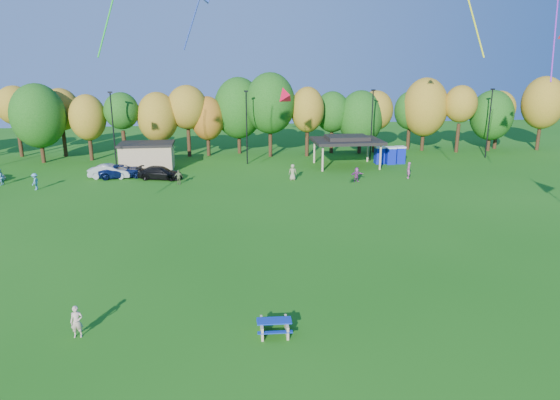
{
  "coord_description": "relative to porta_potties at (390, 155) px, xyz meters",
  "views": [
    {
      "loc": [
        -1.98,
        -21.86,
        12.74
      ],
      "look_at": [
        1.69,
        6.0,
        4.79
      ],
      "focal_mm": 32.0,
      "sensor_mm": 36.0,
      "label": 1
    }
  ],
  "objects": [
    {
      "name": "car_d",
      "position": [
        -27.93,
        -4.9,
        -0.39
      ],
      "size": [
        5.25,
        3.2,
        1.42
      ],
      "primitive_type": "imported",
      "rotation": [
        0.0,
        0.0,
        1.31
      ],
      "color": "black",
      "rests_on": "ground"
    },
    {
      "name": "porta_potties",
      "position": [
        0.0,
        0.0,
        0.0
      ],
      "size": [
        3.75,
        1.57,
        2.18
      ],
      "color": "#0D1CA9",
      "rests_on": "ground"
    },
    {
      "name": "far_person_0",
      "position": [
        -6.85,
        -8.87,
        -0.3
      ],
      "size": [
        1.54,
        0.84,
        1.59
      ],
      "primitive_type": "imported",
      "rotation": [
        0.0,
        0.0,
        0.26
      ],
      "color": "#8C3A82",
      "rests_on": "ground"
    },
    {
      "name": "kite_4",
      "position": [
        -18.1,
        -33.07,
        9.9
      ],
      "size": [
        1.2,
        1.35,
        1.1
      ],
      "color": "red"
    },
    {
      "name": "far_person_2",
      "position": [
        -13.55,
        -7.21,
        -0.22
      ],
      "size": [
        0.95,
        0.71,
        1.76
      ],
      "primitive_type": "imported",
      "rotation": [
        0.0,
        0.0,
        2.95
      ],
      "color": "gray",
      "rests_on": "ground"
    },
    {
      "name": "lamp_posts",
      "position": [
        -17.88,
        2.21,
        3.8
      ],
      "size": [
        64.5,
        0.25,
        9.09
      ],
      "color": "black",
      "rests_on": "ground"
    },
    {
      "name": "far_person_5",
      "position": [
        -40.0,
        -7.95,
        -0.25
      ],
      "size": [
        0.76,
        1.16,
        1.7
      ],
      "primitive_type": "imported",
      "rotation": [
        0.0,
        0.0,
        4.59
      ],
      "color": "#518EB2",
      "rests_on": "ground"
    },
    {
      "name": "far_person_4",
      "position": [
        -0.71,
        -8.05,
        -0.19
      ],
      "size": [
        0.5,
        0.71,
        1.82
      ],
      "primitive_type": "imported",
      "rotation": [
        0.0,
        0.0,
        4.61
      ],
      "color": "#9D4A7F",
      "rests_on": "ground"
    },
    {
      "name": "car_b",
      "position": [
        -33.48,
        -3.64,
        -0.34
      ],
      "size": [
        4.72,
        2.0,
        1.52
      ],
      "primitive_type": "imported",
      "rotation": [
        0.0,
        0.0,
        1.48
      ],
      "color": "#A9A9AE",
      "rests_on": "ground"
    },
    {
      "name": "kite_flyer",
      "position": [
        -28.63,
        -37.49,
        -0.3
      ],
      "size": [
        0.59,
        0.41,
        1.59
      ],
      "primitive_type": "imported",
      "rotation": [
        0.0,
        0.0,
        0.05
      ],
      "color": "#C6A594",
      "rests_on": "ground"
    },
    {
      "name": "picnic_table",
      "position": [
        -19.34,
        -38.43,
        -0.68
      ],
      "size": [
        1.72,
        1.45,
        0.72
      ],
      "rotation": [
        0.0,
        0.0,
        -0.05
      ],
      "color": "tan",
      "rests_on": "ground"
    },
    {
      "name": "utility_building",
      "position": [
        -29.88,
        0.21,
        0.54
      ],
      "size": [
        6.3,
        4.3,
        3.25
      ],
      "color": "tan",
      "rests_on": "ground"
    },
    {
      "name": "tree_line",
      "position": [
        -20.9,
        7.72,
        4.82
      ],
      "size": [
        93.57,
        10.55,
        11.15
      ],
      "color": "black",
      "rests_on": "ground"
    },
    {
      "name": "far_person_3",
      "position": [
        -44.32,
        -5.43,
        -0.22
      ],
      "size": [
        0.81,
        0.96,
        1.75
      ],
      "primitive_type": "imported",
      "rotation": [
        0.0,
        0.0,
        4.52
      ],
      "color": "teal",
      "rests_on": "ground"
    },
    {
      "name": "car_c",
      "position": [
        -32.2,
        -3.45,
        -0.38
      ],
      "size": [
        5.42,
        3.08,
        1.43
      ],
      "primitive_type": "imported",
      "rotation": [
        0.0,
        0.0,
        1.72
      ],
      "color": "#0C1A49",
      "rests_on": "ground"
    },
    {
      "name": "far_person_1",
      "position": [
        -25.78,
        -7.49,
        -0.33
      ],
      "size": [
        0.96,
        0.55,
        1.54
      ],
      "primitive_type": "imported",
      "rotation": [
        0.0,
        0.0,
        6.08
      ],
      "color": "olive",
      "rests_on": "ground"
    },
    {
      "name": "pavilion",
      "position": [
        -5.88,
        -0.79,
        2.13
      ],
      "size": [
        8.2,
        6.2,
        3.77
      ],
      "color": "tan",
      "rests_on": "ground"
    },
    {
      "name": "ground",
      "position": [
        -19.88,
        -37.79,
        -1.1
      ],
      "size": [
        160.0,
        160.0,
        0.0
      ],
      "primitive_type": "plane",
      "color": "#19600F",
      "rests_on": "ground"
    }
  ]
}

